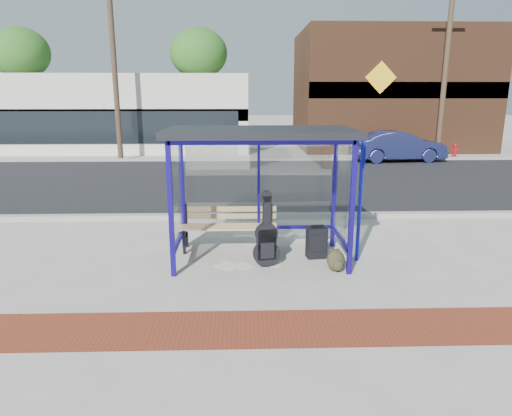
{
  "coord_description": "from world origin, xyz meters",
  "views": [
    {
      "loc": [
        -0.32,
        -8.04,
        3.0
      ],
      "look_at": [
        -0.07,
        0.2,
        0.94
      ],
      "focal_mm": 32.0,
      "sensor_mm": 36.0,
      "label": 1
    }
  ],
  "objects_px": {
    "backpack": "(336,261)",
    "suitcase": "(317,243)",
    "guitar_bag": "(266,241)",
    "bench": "(228,224)",
    "fire_hydrant": "(455,150)",
    "parked_car": "(398,146)"
  },
  "relations": [
    {
      "from": "suitcase",
      "to": "parked_car",
      "type": "xyz_separation_m",
      "value": [
        5.77,
        12.62,
        0.39
      ]
    },
    {
      "from": "guitar_bag",
      "to": "suitcase",
      "type": "bearing_deg",
      "value": 11.33
    },
    {
      "from": "guitar_bag",
      "to": "backpack",
      "type": "distance_m",
      "value": 1.27
    },
    {
      "from": "bench",
      "to": "guitar_bag",
      "type": "xyz_separation_m",
      "value": [
        0.7,
        -0.96,
        -0.04
      ]
    },
    {
      "from": "bench",
      "to": "fire_hydrant",
      "type": "relative_size",
      "value": 2.75
    },
    {
      "from": "suitcase",
      "to": "backpack",
      "type": "height_order",
      "value": "suitcase"
    },
    {
      "from": "parked_car",
      "to": "suitcase",
      "type": "bearing_deg",
      "value": 150.17
    },
    {
      "from": "bench",
      "to": "guitar_bag",
      "type": "height_order",
      "value": "guitar_bag"
    },
    {
      "from": "guitar_bag",
      "to": "backpack",
      "type": "relative_size",
      "value": 3.33
    },
    {
      "from": "backpack",
      "to": "fire_hydrant",
      "type": "relative_size",
      "value": 0.56
    },
    {
      "from": "guitar_bag",
      "to": "parked_car",
      "type": "xyz_separation_m",
      "value": [
        6.73,
        13.02,
        0.21
      ]
    },
    {
      "from": "bench",
      "to": "parked_car",
      "type": "xyz_separation_m",
      "value": [
        7.43,
        12.06,
        0.18
      ]
    },
    {
      "from": "bench",
      "to": "suitcase",
      "type": "height_order",
      "value": "bench"
    },
    {
      "from": "backpack",
      "to": "suitcase",
      "type": "bearing_deg",
      "value": 100.62
    },
    {
      "from": "suitcase",
      "to": "guitar_bag",
      "type": "bearing_deg",
      "value": -165.7
    },
    {
      "from": "suitcase",
      "to": "backpack",
      "type": "relative_size",
      "value": 1.65
    },
    {
      "from": "suitcase",
      "to": "backpack",
      "type": "xyz_separation_m",
      "value": [
        0.24,
        -0.68,
        -0.11
      ]
    },
    {
      "from": "backpack",
      "to": "parked_car",
      "type": "relative_size",
      "value": 0.09
    },
    {
      "from": "guitar_bag",
      "to": "suitcase",
      "type": "distance_m",
      "value": 1.06
    },
    {
      "from": "bench",
      "to": "parked_car",
      "type": "height_order",
      "value": "parked_car"
    },
    {
      "from": "bench",
      "to": "backpack",
      "type": "xyz_separation_m",
      "value": [
        1.9,
        -1.24,
        -0.32
      ]
    },
    {
      "from": "bench",
      "to": "guitar_bag",
      "type": "distance_m",
      "value": 1.19
    }
  ]
}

